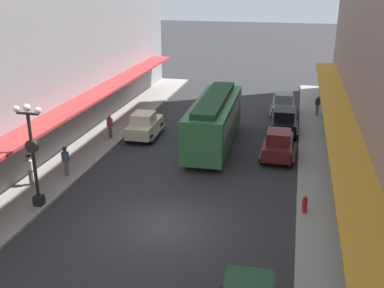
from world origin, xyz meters
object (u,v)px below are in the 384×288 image
(parked_car_0, at_px, (145,124))
(fire_hydrant, at_px, (305,204))
(lamp_post_with_clock, at_px, (33,151))
(pedestrian_2, at_px, (349,246))
(streetcar, at_px, (214,119))
(pedestrian_1, at_px, (30,170))
(pedestrian_3, at_px, (110,126))
(pedestrian_4, at_px, (317,105))
(parked_car_3, at_px, (278,144))
(parked_car_4, at_px, (284,121))
(pedestrian_0, at_px, (66,161))
(parked_car_1, at_px, (283,105))

(parked_car_0, bearing_deg, fire_hydrant, -38.92)
(lamp_post_with_clock, distance_m, fire_hydrant, 13.17)
(pedestrian_2, bearing_deg, fire_hydrant, 112.00)
(streetcar, relative_size, pedestrian_1, 5.77)
(lamp_post_with_clock, xyz_separation_m, pedestrian_3, (-0.43, 10.04, -2.00))
(streetcar, bearing_deg, pedestrian_2, -58.30)
(streetcar, distance_m, pedestrian_3, 7.32)
(lamp_post_with_clock, relative_size, pedestrian_1, 3.09)
(pedestrian_1, bearing_deg, pedestrian_4, 47.69)
(parked_car_3, xyz_separation_m, streetcar, (-4.31, 1.14, 0.96))
(parked_car_4, relative_size, streetcar, 0.45)
(fire_hydrant, relative_size, pedestrian_0, 0.49)
(parked_car_0, bearing_deg, lamp_post_with_clock, -98.71)
(pedestrian_2, height_order, pedestrian_4, pedestrian_2)
(parked_car_1, relative_size, lamp_post_with_clock, 0.83)
(parked_car_4, xyz_separation_m, pedestrian_2, (3.10, -16.00, 0.07))
(pedestrian_2, xyz_separation_m, pedestrian_4, (-0.61, 20.71, -0.02))
(parked_car_0, distance_m, fire_hydrant, 14.20)
(parked_car_3, xyz_separation_m, lamp_post_with_clock, (-11.13, -9.32, 2.04))
(parked_car_4, xyz_separation_m, pedestrian_4, (2.49, 4.71, 0.05))
(parked_car_0, distance_m, parked_car_3, 9.59)
(lamp_post_with_clock, distance_m, pedestrian_1, 3.29)
(pedestrian_3, bearing_deg, lamp_post_with_clock, -87.52)
(pedestrian_0, bearing_deg, parked_car_1, 52.91)
(pedestrian_0, height_order, pedestrian_4, pedestrian_0)
(parked_car_4, distance_m, pedestrian_0, 15.81)
(parked_car_0, xyz_separation_m, lamp_post_with_clock, (-1.71, -11.15, 2.04))
(lamp_post_with_clock, height_order, fire_hydrant, lamp_post_with_clock)
(pedestrian_1, bearing_deg, pedestrian_2, -13.26)
(pedestrian_2, bearing_deg, pedestrian_3, 141.46)
(pedestrian_3, bearing_deg, pedestrian_4, 32.20)
(pedestrian_2, bearing_deg, pedestrian_0, 160.20)
(streetcar, bearing_deg, fire_hydrant, -54.21)
(parked_car_0, bearing_deg, pedestrian_3, -152.61)
(pedestrian_2, relative_size, pedestrian_4, 1.02)
(parked_car_1, distance_m, pedestrian_1, 20.95)
(lamp_post_with_clock, xyz_separation_m, pedestrian_4, (13.75, 18.97, -2.00))
(parked_car_4, xyz_separation_m, pedestrian_1, (-12.92, -12.23, 0.07))
(parked_car_3, distance_m, lamp_post_with_clock, 14.66)
(parked_car_0, distance_m, streetcar, 5.25)
(parked_car_0, height_order, pedestrian_4, parked_car_0)
(pedestrian_0, relative_size, pedestrian_1, 1.00)
(parked_car_3, bearing_deg, streetcar, 165.19)
(fire_hydrant, bearing_deg, pedestrian_2, -68.00)
(parked_car_3, height_order, lamp_post_with_clock, lamp_post_with_clock)
(fire_hydrant, bearing_deg, parked_car_1, 95.91)
(parked_car_0, relative_size, parked_car_3, 1.01)
(parked_car_0, relative_size, parked_car_4, 1.00)
(parked_car_4, height_order, pedestrian_3, parked_car_4)
(parked_car_4, xyz_separation_m, streetcar, (-4.44, -3.80, 0.96))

